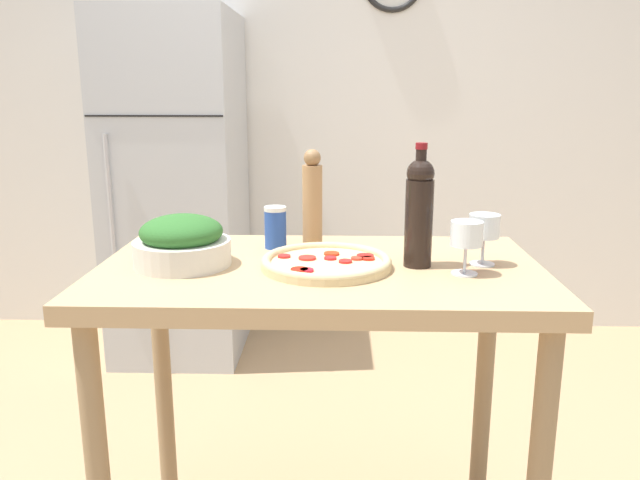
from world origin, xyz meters
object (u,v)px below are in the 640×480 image
homemade_pizza (326,262)px  wine_bottle (419,210)px  salad_bowl (182,243)px  refrigerator (178,189)px  pepper_mill (312,200)px  wine_glass_near (466,236)px  salt_canister (275,227)px  wine_glass_far (484,229)px

homemade_pizza → wine_bottle: bearing=5.8°
salad_bowl → refrigerator: bearing=104.8°
homemade_pizza → pepper_mill: bearing=101.1°
wine_glass_near → salt_canister: bearing=153.2°
wine_glass_far → homemade_pizza: size_ratio=0.40×
salad_bowl → homemade_pizza: salad_bowl is taller
salad_bowl → salt_canister: salad_bowl is taller
pepper_mill → salt_canister: (-0.11, -0.03, -0.08)m
wine_glass_far → salad_bowl: size_ratio=0.54×
wine_glass_near → pepper_mill: pepper_mill is taller
wine_glass_far → homemade_pizza: wine_glass_far is taller
wine_glass_far → wine_glass_near: bearing=-125.5°
refrigerator → wine_glass_near: refrigerator is taller
wine_bottle → salt_canister: (-0.39, 0.18, -0.09)m
wine_glass_near → wine_glass_far: (0.06, 0.09, -0.00)m
wine_bottle → salad_bowl: wine_bottle is taller
refrigerator → wine_glass_far: size_ratio=13.10×
salad_bowl → salt_canister: 0.30m
refrigerator → salt_canister: bearing=-65.6°
homemade_pizza → refrigerator: bearing=116.1°
pepper_mill → salt_canister: 0.14m
wine_glass_far → salad_bowl: 0.80m
wine_glass_near → pepper_mill: 0.49m
wine_glass_near → pepper_mill: bearing=144.1°
wine_glass_near → salt_canister: (-0.50, 0.25, -0.04)m
homemade_pizza → wine_glass_near: bearing=-8.1°
homemade_pizza → salt_canister: bearing=127.0°
wine_glass_far → homemade_pizza: (-0.41, -0.04, -0.08)m
wine_glass_near → salad_bowl: size_ratio=0.54×
salt_canister → wine_bottle: bearing=-24.5°
wine_bottle → salad_bowl: (-0.62, -0.01, -0.09)m
refrigerator → pepper_mill: (0.78, -1.44, 0.20)m
wine_bottle → salt_canister: 0.44m
salt_canister → refrigerator: bearing=114.4°
wine_glass_near → wine_glass_far: bearing=54.5°
pepper_mill → wine_glass_near: bearing=-35.9°
wine_glass_near → salt_canister: 0.56m
wine_glass_far → homemade_pizza: bearing=-174.5°
salad_bowl → homemade_pizza: bearing=-1.8°
wine_glass_near → wine_glass_far: size_ratio=1.00×
pepper_mill → homemade_pizza: 0.27m
refrigerator → salt_canister: 1.63m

